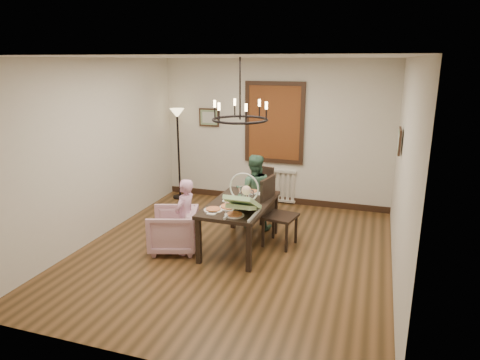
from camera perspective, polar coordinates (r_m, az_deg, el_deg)
The scene contains 17 objects.
room_shell at distance 6.34m, azimuth 0.08°, elevation 3.31°, with size 4.51×5.00×2.81m.
dining_table at distance 6.39m, azimuth 0.00°, elevation -3.76°, with size 0.88×1.54×0.71m.
chair_far at distance 7.52m, azimuth 2.32°, elevation -1.95°, with size 0.42×0.42×0.96m, color black, non-canonical shape.
chair_right at distance 6.53m, azimuth 5.39°, elevation -4.33°, with size 0.47×0.47×1.06m, color black, non-canonical shape.
armchair at distance 6.49m, azimuth -8.88°, elevation -6.59°, with size 0.68×0.70×0.64m, color #D5A3B5.
elderly_woman at distance 6.31m, azimuth -7.28°, elevation -5.71°, with size 0.34×0.22×0.94m, color #DD9CBF.
seated_man at distance 7.16m, azimuth 1.87°, elevation -2.45°, with size 0.52×0.40×1.06m, color #406C52.
baby_bouncer at distance 5.82m, azimuth 0.38°, elevation -2.77°, with size 0.44×0.61×0.40m, color #BBEFA4, non-canonical shape.
salad_bowl at distance 6.32m, azimuth -1.26°, elevation -2.87°, with size 0.28×0.28×0.07m, color white.
pizza_platter at distance 6.12m, azimuth -1.35°, elevation -3.62°, with size 0.30×0.30×0.04m, color tan.
drinking_glass at distance 6.31m, azimuth 0.52°, elevation -2.53°, with size 0.07×0.07×0.14m, color silver.
window_blinds at distance 8.29m, azimuth 4.60°, elevation 7.60°, with size 1.00×0.03×1.40m, color brown.
radiator at distance 8.57m, azimuth 4.45°, elevation -0.68°, with size 0.92×0.12×0.62m, color silver, non-canonical shape.
picture_back at distance 8.70m, azimuth -4.14°, elevation 8.33°, with size 0.42×0.03×0.36m, color black.
picture_right at distance 6.52m, azimuth 20.50°, elevation 4.91°, with size 0.42×0.03×0.36m, color black.
floor_lamp at distance 8.76m, azimuth -8.18°, elevation 3.29°, with size 0.30×0.30×1.80m, color black, non-canonical shape.
chandelier at distance 6.08m, azimuth 0.01°, elevation 8.05°, with size 0.80×0.80×0.04m, color black.
Camera 1 is at (1.91, -5.52, 2.76)m, focal length 32.00 mm.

